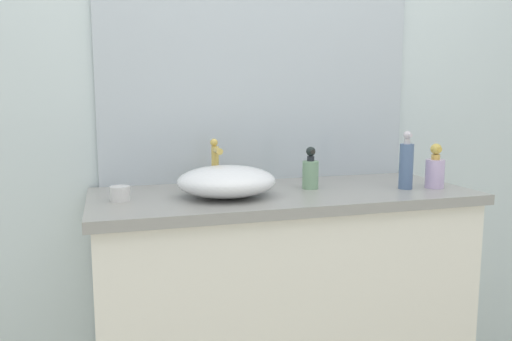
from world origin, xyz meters
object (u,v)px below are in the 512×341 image
object	(u,v)px
sink_basin	(227,181)
perfume_bottle	(435,170)
lotion_bottle	(310,172)
soap_dispenser	(406,164)
candle_jar	(120,194)

from	to	relation	value
sink_basin	perfume_bottle	size ratio (longest dim) A/B	2.03
lotion_bottle	perfume_bottle	bearing A→B (deg)	-14.70
soap_dispenser	candle_jar	world-z (taller)	soap_dispenser
sink_basin	soap_dispenser	size ratio (longest dim) A/B	1.58
candle_jar	soap_dispenser	bearing A→B (deg)	-4.06
sink_basin	perfume_bottle	bearing A→B (deg)	-4.36
soap_dispenser	candle_jar	bearing A→B (deg)	175.94
soap_dispenser	perfume_bottle	bearing A→B (deg)	-6.91
sink_basin	candle_jar	bearing A→B (deg)	175.65
sink_basin	candle_jar	distance (m)	0.34
lotion_bottle	perfume_bottle	size ratio (longest dim) A/B	0.94
soap_dispenser	candle_jar	size ratio (longest dim) A/B	3.27
sink_basin	soap_dispenser	xyz separation A→B (m)	(0.65, -0.04, 0.04)
candle_jar	lotion_bottle	bearing A→B (deg)	2.68
lotion_bottle	candle_jar	bearing A→B (deg)	-177.32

